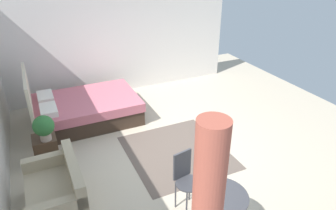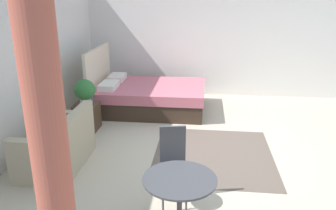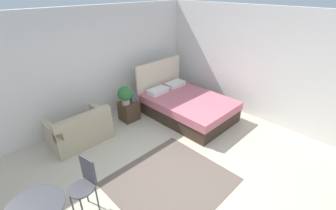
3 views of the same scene
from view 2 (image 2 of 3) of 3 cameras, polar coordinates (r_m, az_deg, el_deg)
name	(u,v)px [view 2 (image 2 of 3)]	position (r m, az deg, el deg)	size (l,w,h in m)	color
ground_plane	(213,153)	(5.37, 7.63, -8.04)	(9.34, 8.93, 0.02)	beige
wall_back	(21,63)	(5.64, -23.59, 6.59)	(9.34, 0.12, 2.71)	silver
wall_right	(213,38)	(8.03, 7.66, 11.18)	(0.12, 5.93, 2.71)	silver
area_rug	(213,155)	(5.28, 7.60, -8.32)	(1.94, 1.80, 0.01)	#66564C
bed	(147,96)	(7.09, -3.56, 1.54)	(1.58, 2.25, 1.28)	#38281E
couch	(58,147)	(5.08, -18.06, -6.70)	(1.23, 0.77, 0.80)	tan
nightstand	(87,116)	(6.25, -13.55, -1.90)	(0.43, 0.41, 0.49)	#473323
potted_plant	(85,91)	(5.99, -13.89, 2.33)	(0.36, 0.36, 0.47)	tan
vase	(90,97)	(6.24, -13.12, 1.39)	(0.11, 0.11, 0.19)	slate
balcony_table	(180,199)	(3.33, 1.96, -15.54)	(0.70, 0.70, 0.74)	#3F3F44
cafe_chair_near_window	(173,159)	(3.91, 0.88, -9.09)	(0.44, 0.44, 0.94)	#3F3F44
curtain_right	(53,175)	(2.41, -18.88, -11.20)	(0.25, 0.25, 2.46)	#C15B47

